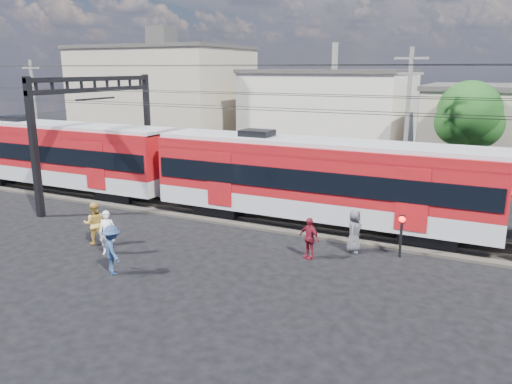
# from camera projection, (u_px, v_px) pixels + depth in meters

# --- Properties ---
(ground) EXTENTS (120.00, 120.00, 0.00)m
(ground) POSITION_uv_depth(u_px,v_px,m) (159.00, 275.00, 18.25)
(ground) COLOR black
(ground) RESTS_ON ground
(track_bed) EXTENTS (70.00, 3.40, 0.12)m
(track_bed) POSITION_uv_depth(u_px,v_px,m) (255.00, 217.00, 25.22)
(track_bed) COLOR #2D2823
(track_bed) RESTS_ON ground
(rail_near) EXTENTS (70.00, 0.12, 0.12)m
(rail_near) POSITION_uv_depth(u_px,v_px,m) (248.00, 219.00, 24.54)
(rail_near) COLOR #59544C
(rail_near) RESTS_ON track_bed
(rail_far) EXTENTS (70.00, 0.12, 0.12)m
(rail_far) POSITION_uv_depth(u_px,v_px,m) (261.00, 211.00, 25.85)
(rail_far) COLOR #59544C
(rail_far) RESTS_ON track_bed
(commuter_train) EXTENTS (50.30, 3.08, 4.17)m
(commuter_train) POSITION_uv_depth(u_px,v_px,m) (323.00, 178.00, 23.17)
(commuter_train) COLOR black
(commuter_train) RESTS_ON ground
(catenary) EXTENTS (70.00, 9.30, 7.52)m
(catenary) POSITION_uv_depth(u_px,v_px,m) (115.00, 110.00, 27.67)
(catenary) COLOR black
(catenary) RESTS_ON ground
(building_west) EXTENTS (14.28, 10.20, 9.30)m
(building_west) POSITION_uv_depth(u_px,v_px,m) (164.00, 99.00, 45.29)
(building_west) COLOR gray
(building_west) RESTS_ON ground
(building_midwest) EXTENTS (12.24, 12.24, 7.30)m
(building_midwest) POSITION_uv_depth(u_px,v_px,m) (333.00, 114.00, 41.79)
(building_midwest) COLOR beige
(building_midwest) RESTS_ON ground
(utility_pole_mid) EXTENTS (1.80, 0.24, 8.50)m
(utility_pole_mid) POSITION_uv_depth(u_px,v_px,m) (407.00, 121.00, 27.71)
(utility_pole_mid) COLOR slate
(utility_pole_mid) RESTS_ON ground
(utility_pole_west) EXTENTS (1.80, 0.24, 8.00)m
(utility_pole_west) POSITION_uv_depth(u_px,v_px,m) (35.00, 109.00, 38.77)
(utility_pole_west) COLOR slate
(utility_pole_west) RESTS_ON ground
(tree_near) EXTENTS (3.82, 3.64, 6.72)m
(tree_near) POSITION_uv_depth(u_px,v_px,m) (472.00, 116.00, 29.03)
(tree_near) COLOR #382619
(tree_near) RESTS_ON ground
(pedestrian_a) EXTENTS (0.78, 0.65, 1.82)m
(pedestrian_a) POSITION_uv_depth(u_px,v_px,m) (107.00, 233.00, 20.15)
(pedestrian_a) COLOR white
(pedestrian_a) RESTS_ON ground
(pedestrian_b) EXTENTS (1.13, 1.09, 1.83)m
(pedestrian_b) POSITION_uv_depth(u_px,v_px,m) (94.00, 223.00, 21.36)
(pedestrian_b) COLOR gold
(pedestrian_b) RESTS_ON ground
(pedestrian_c) EXTENTS (1.36, 1.22, 1.84)m
(pedestrian_c) POSITION_uv_depth(u_px,v_px,m) (112.00, 250.00, 18.22)
(pedestrian_c) COLOR navy
(pedestrian_c) RESTS_ON ground
(pedestrian_d) EXTENTS (1.07, 0.75, 1.68)m
(pedestrian_d) POSITION_uv_depth(u_px,v_px,m) (309.00, 238.00, 19.73)
(pedestrian_d) COLOR maroon
(pedestrian_d) RESTS_ON ground
(pedestrian_e) EXTENTS (0.58, 0.88, 1.80)m
(pedestrian_e) POSITION_uv_depth(u_px,v_px,m) (354.00, 231.00, 20.40)
(pedestrian_e) COLOR #494A4E
(pedestrian_e) RESTS_ON ground
(crossing_signal) EXTENTS (0.25, 0.25, 1.75)m
(crossing_signal) POSITION_uv_depth(u_px,v_px,m) (402.00, 228.00, 19.75)
(crossing_signal) COLOR black
(crossing_signal) RESTS_ON ground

